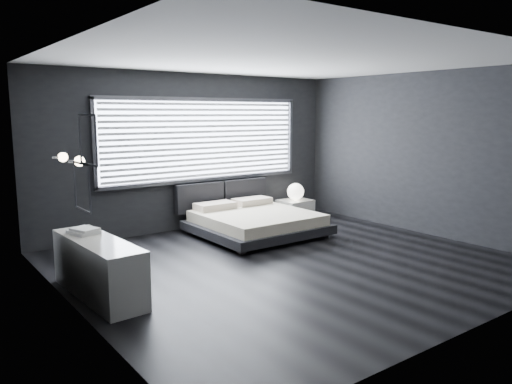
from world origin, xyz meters
TOP-DOWN VIEW (x-y plane):
  - room at (0.00, 0.00)m, footprint 6.04×6.00m
  - window at (0.20, 2.70)m, footprint 4.14×0.09m
  - headboard at (0.53, 2.64)m, footprint 1.96×0.16m
  - sconce_near at (-2.88, 0.05)m, footprint 0.18×0.11m
  - sconce_far at (-2.88, 0.65)m, footprint 0.18×0.11m
  - wall_art_upper at (-2.98, -0.55)m, footprint 0.01×0.48m
  - wall_art_lower at (-2.98, -0.30)m, footprint 0.01×0.48m
  - bed at (0.53, 1.59)m, footprint 1.99×1.90m
  - nightstand at (2.03, 2.27)m, footprint 0.65×0.55m
  - orb_lamp at (2.04, 2.27)m, footprint 0.34×0.34m
  - dresser at (-2.65, 0.32)m, footprint 0.56×1.69m
  - book_stack at (-2.68, 0.70)m, footprint 0.34×0.41m

SIDE VIEW (x-z plane):
  - nightstand at x=2.03m, z-range 0.00..0.37m
  - bed at x=0.53m, z-range -0.02..0.50m
  - dresser at x=-2.65m, z-range 0.00..0.67m
  - orb_lamp at x=2.04m, z-range 0.37..0.70m
  - headboard at x=0.53m, z-range 0.31..0.83m
  - book_stack at x=-2.68m, z-range 0.66..0.74m
  - wall_art_lower at x=-2.98m, z-range 1.14..1.62m
  - room at x=0.00m, z-range 0.00..2.80m
  - sconce_near at x=-2.88m, z-range 1.55..1.66m
  - sconce_far at x=-2.88m, z-range 1.55..1.66m
  - window at x=0.20m, z-range 0.85..2.37m
  - wall_art_upper at x=-2.98m, z-range 1.61..2.09m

